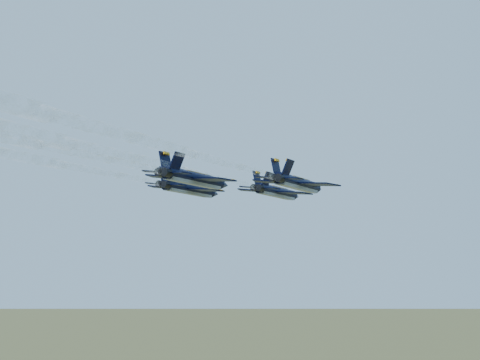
% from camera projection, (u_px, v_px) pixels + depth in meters
% --- Properties ---
extents(jet_lead, '(11.75, 16.00, 3.45)m').
position_uv_depth(jet_lead, '(277.00, 192.00, 103.84)').
color(jet_lead, black).
extents(jet_left, '(11.75, 16.00, 3.45)m').
position_uv_depth(jet_left, '(190.00, 189.00, 98.29)').
color(jet_left, black).
extents(jet_right, '(11.75, 16.00, 3.45)m').
position_uv_depth(jet_right, '(299.00, 184.00, 89.43)').
color(jet_right, black).
extents(jet_slot, '(11.75, 16.00, 3.45)m').
position_uv_depth(jet_slot, '(195.00, 179.00, 83.04)').
color(jet_slot, black).
extents(smoke_trail_lead, '(20.80, 57.26, 1.66)m').
position_uv_depth(smoke_trail_lead, '(86.00, 161.00, 65.43)').
color(smoke_trail_lead, white).
extents(smoke_trail_right, '(20.80, 57.26, 1.66)m').
position_uv_depth(smoke_trail_right, '(69.00, 137.00, 51.02)').
color(smoke_trail_right, white).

